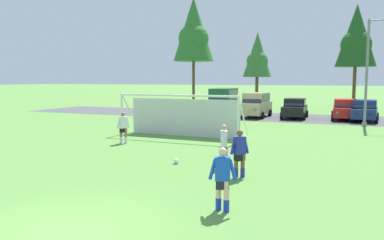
{
  "coord_description": "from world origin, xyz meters",
  "views": [
    {
      "loc": [
        5.82,
        -6.47,
        3.34
      ],
      "look_at": [
        -0.6,
        8.42,
        1.63
      ],
      "focal_mm": 36.05,
      "sensor_mm": 36.0,
      "label": 1
    }
  ],
  "objects_px": {
    "soccer_goal": "(182,115)",
    "street_lamp": "(370,72)",
    "player_midfield_center": "(224,146)",
    "soccer_ball": "(176,161)",
    "parked_car_slot_far_left": "(224,101)",
    "player_defender_far": "(223,179)",
    "parked_car_slot_center_right": "(365,110)",
    "player_striker_near": "(123,128)",
    "parked_car_slot_left": "(256,105)",
    "player_winger_left": "(240,153)",
    "parked_car_slot_center_left": "(295,108)",
    "parked_car_slot_center": "(345,109)"
  },
  "relations": [
    {
      "from": "parked_car_slot_center_right",
      "to": "parked_car_slot_center_left",
      "type": "bearing_deg",
      "value": 177.66
    },
    {
      "from": "player_winger_left",
      "to": "parked_car_slot_center_right",
      "type": "distance_m",
      "value": 21.43
    },
    {
      "from": "parked_car_slot_far_left",
      "to": "player_defender_far",
      "type": "bearing_deg",
      "value": -71.41
    },
    {
      "from": "soccer_ball",
      "to": "parked_car_slot_left",
      "type": "distance_m",
      "value": 20.0
    },
    {
      "from": "player_midfield_center",
      "to": "parked_car_slot_center",
      "type": "height_order",
      "value": "parked_car_slot_center"
    },
    {
      "from": "soccer_ball",
      "to": "parked_car_slot_left",
      "type": "relative_size",
      "value": 0.05
    },
    {
      "from": "parked_car_slot_left",
      "to": "parked_car_slot_center",
      "type": "xyz_separation_m",
      "value": [
        7.3,
        0.63,
        -0.24
      ]
    },
    {
      "from": "player_midfield_center",
      "to": "player_winger_left",
      "type": "xyz_separation_m",
      "value": [
        0.98,
        -1.22,
        0.0
      ]
    },
    {
      "from": "parked_car_slot_far_left",
      "to": "parked_car_slot_center_left",
      "type": "relative_size",
      "value": 1.15
    },
    {
      "from": "parked_car_slot_center_right",
      "to": "soccer_goal",
      "type": "bearing_deg",
      "value": -127.1
    },
    {
      "from": "player_midfield_center",
      "to": "soccer_ball",
      "type": "bearing_deg",
      "value": -174.51
    },
    {
      "from": "player_striker_near",
      "to": "parked_car_slot_left",
      "type": "height_order",
      "value": "parked_car_slot_left"
    },
    {
      "from": "parked_car_slot_far_left",
      "to": "parked_car_slot_center_right",
      "type": "distance_m",
      "value": 11.94
    },
    {
      "from": "parked_car_slot_left",
      "to": "parked_car_slot_center_left",
      "type": "height_order",
      "value": "parked_car_slot_left"
    },
    {
      "from": "parked_car_slot_far_left",
      "to": "player_striker_near",
      "type": "bearing_deg",
      "value": -89.46
    },
    {
      "from": "parked_car_slot_center",
      "to": "street_lamp",
      "type": "xyz_separation_m",
      "value": [
        1.64,
        -4.24,
        3.01
      ]
    },
    {
      "from": "player_midfield_center",
      "to": "parked_car_slot_left",
      "type": "distance_m",
      "value": 20.05
    },
    {
      "from": "street_lamp",
      "to": "soccer_ball",
      "type": "bearing_deg",
      "value": -113.91
    },
    {
      "from": "soccer_goal",
      "to": "player_striker_near",
      "type": "relative_size",
      "value": 4.54
    },
    {
      "from": "parked_car_slot_center",
      "to": "parked_car_slot_center_right",
      "type": "xyz_separation_m",
      "value": [
        1.5,
        -0.55,
        0.0
      ]
    },
    {
      "from": "player_midfield_center",
      "to": "parked_car_slot_far_left",
      "type": "distance_m",
      "value": 21.15
    },
    {
      "from": "soccer_ball",
      "to": "parked_car_slot_far_left",
      "type": "distance_m",
      "value": 20.82
    },
    {
      "from": "parked_car_slot_far_left",
      "to": "parked_car_slot_left",
      "type": "xyz_separation_m",
      "value": [
        3.12,
        -0.32,
        -0.23
      ]
    },
    {
      "from": "soccer_ball",
      "to": "parked_car_slot_center",
      "type": "relative_size",
      "value": 0.05
    },
    {
      "from": "player_striker_near",
      "to": "parked_car_slot_far_left",
      "type": "height_order",
      "value": "parked_car_slot_far_left"
    },
    {
      "from": "parked_car_slot_center",
      "to": "parked_car_slot_left",
      "type": "bearing_deg",
      "value": -175.1
    },
    {
      "from": "parked_car_slot_center_left",
      "to": "parked_car_slot_center",
      "type": "distance_m",
      "value": 3.99
    },
    {
      "from": "parked_car_slot_center_right",
      "to": "street_lamp",
      "type": "relative_size",
      "value": 0.57
    },
    {
      "from": "soccer_goal",
      "to": "player_midfield_center",
      "type": "height_order",
      "value": "soccer_goal"
    },
    {
      "from": "parked_car_slot_center_right",
      "to": "soccer_ball",
      "type": "bearing_deg",
      "value": -109.53
    },
    {
      "from": "player_striker_near",
      "to": "soccer_goal",
      "type": "bearing_deg",
      "value": 62.27
    },
    {
      "from": "player_winger_left",
      "to": "player_striker_near",
      "type": "bearing_deg",
      "value": 149.86
    },
    {
      "from": "soccer_goal",
      "to": "parked_car_slot_far_left",
      "type": "bearing_deg",
      "value": 98.32
    },
    {
      "from": "soccer_goal",
      "to": "player_winger_left",
      "type": "height_order",
      "value": "soccer_goal"
    },
    {
      "from": "soccer_goal",
      "to": "street_lamp",
      "type": "bearing_deg",
      "value": 43.2
    },
    {
      "from": "parked_car_slot_left",
      "to": "parked_car_slot_center_right",
      "type": "height_order",
      "value": "parked_car_slot_left"
    },
    {
      "from": "parked_car_slot_left",
      "to": "street_lamp",
      "type": "relative_size",
      "value": 0.62
    },
    {
      "from": "soccer_goal",
      "to": "player_defender_far",
      "type": "height_order",
      "value": "soccer_goal"
    },
    {
      "from": "player_striker_near",
      "to": "parked_car_slot_left",
      "type": "relative_size",
      "value": 0.35
    },
    {
      "from": "player_striker_near",
      "to": "parked_car_slot_center",
      "type": "xyz_separation_m",
      "value": [
        10.27,
        17.16,
        0.05
      ]
    },
    {
      "from": "parked_car_slot_center_right",
      "to": "player_winger_left",
      "type": "bearing_deg",
      "value": -101.26
    },
    {
      "from": "player_winger_left",
      "to": "parked_car_slot_center_left",
      "type": "height_order",
      "value": "parked_car_slot_center_left"
    },
    {
      "from": "parked_car_slot_far_left",
      "to": "parked_car_slot_left",
      "type": "distance_m",
      "value": 3.15
    },
    {
      "from": "soccer_ball",
      "to": "soccer_goal",
      "type": "height_order",
      "value": "soccer_goal"
    },
    {
      "from": "soccer_goal",
      "to": "parked_car_slot_center_left",
      "type": "distance_m",
      "value": 14.14
    },
    {
      "from": "player_defender_far",
      "to": "parked_car_slot_far_left",
      "type": "bearing_deg",
      "value": 108.59
    },
    {
      "from": "player_striker_near",
      "to": "parked_car_slot_center_left",
      "type": "bearing_deg",
      "value": 69.52
    },
    {
      "from": "player_midfield_center",
      "to": "parked_car_slot_center_right",
      "type": "xyz_separation_m",
      "value": [
        5.16,
        19.79,
        0.05
      ]
    },
    {
      "from": "player_striker_near",
      "to": "player_midfield_center",
      "type": "distance_m",
      "value": 7.34
    },
    {
      "from": "parked_car_slot_center_left",
      "to": "parked_car_slot_center",
      "type": "relative_size",
      "value": 1.0
    }
  ]
}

